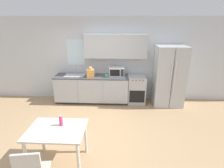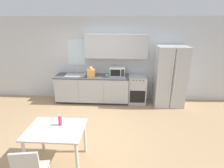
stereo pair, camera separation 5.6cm
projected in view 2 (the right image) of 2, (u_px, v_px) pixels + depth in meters
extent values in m
plane|color=tan|center=(90.00, 130.00, 4.31)|extent=(12.00, 12.00, 0.00)
cube|color=silver|center=(100.00, 60.00, 5.77)|extent=(12.00, 0.06, 2.70)
cube|color=silver|center=(76.00, 52.00, 5.69)|extent=(0.57, 0.04, 0.83)
cube|color=#B2B7BC|center=(116.00, 46.00, 5.40)|extent=(1.93, 0.32, 0.73)
cube|color=#333333|center=(93.00, 100.00, 5.93)|extent=(2.35, 0.58, 0.08)
cube|color=#B2B7BC|center=(92.00, 88.00, 5.75)|extent=(2.35, 0.64, 0.78)
cube|color=#B2B7BC|center=(66.00, 91.00, 5.49)|extent=(0.76, 0.01, 0.76)
cube|color=#B2B7BC|center=(91.00, 92.00, 5.45)|extent=(0.76, 0.01, 0.76)
cube|color=#B2B7BC|center=(116.00, 92.00, 5.40)|extent=(0.76, 0.01, 0.76)
cube|color=#4C4C51|center=(92.00, 76.00, 5.62)|extent=(2.37, 0.66, 0.03)
cube|color=#B7BABC|center=(137.00, 89.00, 5.70)|extent=(0.55, 0.59, 0.90)
cube|color=black|center=(137.00, 97.00, 5.46)|extent=(0.47, 0.01, 0.40)
cylinder|color=#262626|center=(133.00, 81.00, 5.29)|extent=(0.03, 0.02, 0.03)
cylinder|color=#262626|center=(136.00, 81.00, 5.28)|extent=(0.03, 0.02, 0.03)
cylinder|color=#262626|center=(140.00, 81.00, 5.27)|extent=(0.03, 0.02, 0.03)
cylinder|color=#262626|center=(143.00, 81.00, 5.27)|extent=(0.03, 0.02, 0.03)
cube|color=silver|center=(170.00, 76.00, 5.42)|extent=(0.90, 0.73, 1.86)
cube|color=#3F3F3F|center=(173.00, 80.00, 5.07)|extent=(0.01, 0.01, 1.80)
cylinder|color=silver|center=(171.00, 79.00, 5.04)|extent=(0.02, 0.02, 1.03)
cylinder|color=silver|center=(175.00, 79.00, 5.03)|extent=(0.02, 0.02, 1.03)
cube|color=#B7BABC|center=(76.00, 75.00, 5.64)|extent=(0.63, 0.40, 0.02)
cylinder|color=silver|center=(77.00, 70.00, 5.75)|extent=(0.02, 0.02, 0.23)
cylinder|color=silver|center=(76.00, 68.00, 5.65)|extent=(0.02, 0.14, 0.02)
cube|color=silver|center=(117.00, 71.00, 5.61)|extent=(0.48, 0.38, 0.28)
cube|color=black|center=(115.00, 73.00, 5.43)|extent=(0.31, 0.01, 0.20)
cube|color=#2D2D33|center=(123.00, 73.00, 5.42)|extent=(0.10, 0.01, 0.22)
cylinder|color=#3F8C66|center=(107.00, 76.00, 5.43)|extent=(0.08, 0.08, 0.09)
torus|color=#3F8C66|center=(109.00, 76.00, 5.43)|extent=(0.02, 0.07, 0.07)
cube|color=#DB994C|center=(91.00, 73.00, 5.42)|extent=(0.25, 0.22, 0.26)
sphere|color=#DB994C|center=(91.00, 68.00, 5.37)|extent=(0.14, 0.14, 0.13)
cube|color=beige|center=(55.00, 129.00, 3.10)|extent=(1.01, 0.75, 0.03)
cylinder|color=beige|center=(25.00, 158.00, 2.95)|extent=(0.06, 0.06, 0.71)
cylinder|color=beige|center=(77.00, 160.00, 2.90)|extent=(0.06, 0.06, 0.71)
cylinder|color=beige|center=(42.00, 135.00, 3.54)|extent=(0.06, 0.06, 0.71)
cylinder|color=beige|center=(85.00, 137.00, 3.49)|extent=(0.06, 0.06, 0.71)
cube|color=beige|center=(26.00, 168.00, 2.33)|extent=(0.37, 0.09, 0.48)
cylinder|color=#DB386B|center=(60.00, 121.00, 3.18)|extent=(0.07, 0.07, 0.16)
cylinder|color=#DB386B|center=(60.00, 116.00, 3.15)|extent=(0.03, 0.03, 0.03)
cylinder|color=white|center=(60.00, 115.00, 3.14)|extent=(0.03, 0.03, 0.02)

